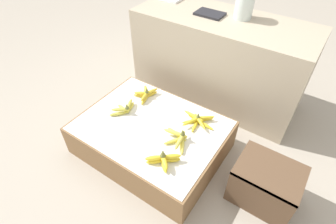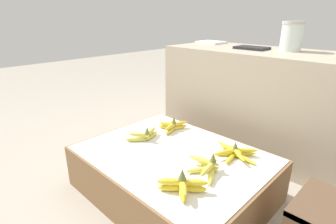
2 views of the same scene
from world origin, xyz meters
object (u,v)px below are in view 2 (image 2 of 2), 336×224
(banana_bunch_back_midleft, at_px, (234,152))
(foam_tray_white, at_px, (211,42))
(banana_bunch_back_left, at_px, (173,125))
(banana_bunch_front_midleft, at_px, (182,186))
(banana_bunch_middle_midleft, at_px, (207,166))
(glass_jar, at_px, (292,36))
(banana_bunch_middle_left, at_px, (144,135))

(banana_bunch_back_midleft, relative_size, foam_tray_white, 1.22)
(banana_bunch_back_left, height_order, banana_bunch_back_midleft, banana_bunch_back_left)
(banana_bunch_front_midleft, relative_size, banana_bunch_middle_midleft, 0.86)
(banana_bunch_middle_midleft, distance_m, foam_tray_white, 1.34)
(glass_jar, relative_size, foam_tray_white, 0.92)
(banana_bunch_back_midleft, bearing_deg, glass_jar, 95.30)
(banana_bunch_middle_midleft, bearing_deg, banana_bunch_front_midleft, -83.46)
(banana_bunch_back_midleft, distance_m, glass_jar, 0.93)
(banana_bunch_front_midleft, xyz_separation_m, glass_jar, (-0.07, 1.17, 0.55))
(banana_bunch_back_midleft, bearing_deg, banana_bunch_middle_left, -158.34)
(banana_bunch_back_left, distance_m, glass_jar, 1.00)
(banana_bunch_front_midleft, distance_m, banana_bunch_back_left, 0.66)
(banana_bunch_back_left, relative_size, banana_bunch_back_midleft, 0.82)
(banana_bunch_front_midleft, distance_m, banana_bunch_back_midleft, 0.43)
(banana_bunch_front_midleft, distance_m, banana_bunch_middle_left, 0.56)
(banana_bunch_middle_left, xyz_separation_m, banana_bunch_middle_midleft, (0.48, -0.02, 0.00))
(banana_bunch_middle_midleft, height_order, foam_tray_white, foam_tray_white)
(banana_bunch_front_midleft, relative_size, glass_jar, 0.96)
(banana_bunch_middle_midleft, xyz_separation_m, banana_bunch_back_left, (-0.46, 0.25, 0.00))
(banana_bunch_middle_left, height_order, banana_bunch_middle_midleft, banana_bunch_middle_midleft)
(banana_bunch_middle_midleft, distance_m, banana_bunch_back_left, 0.52)
(banana_bunch_front_midleft, relative_size, banana_bunch_back_midleft, 0.72)
(banana_bunch_middle_left, bearing_deg, banana_bunch_front_midleft, -23.86)
(glass_jar, distance_m, foam_tray_white, 0.69)
(banana_bunch_front_midleft, height_order, glass_jar, glass_jar)
(foam_tray_white, bearing_deg, banana_bunch_middle_midleft, -54.03)
(banana_bunch_middle_left, distance_m, foam_tray_white, 1.13)
(banana_bunch_back_left, xyz_separation_m, foam_tray_white, (-0.28, 0.77, 0.46))
(banana_bunch_front_midleft, bearing_deg, banana_bunch_back_left, 137.02)
(banana_bunch_back_midleft, xyz_separation_m, foam_tray_white, (-0.76, 0.79, 0.47))
(glass_jar, bearing_deg, banana_bunch_middle_midleft, -87.06)
(banana_bunch_middle_left, bearing_deg, glass_jar, 65.31)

